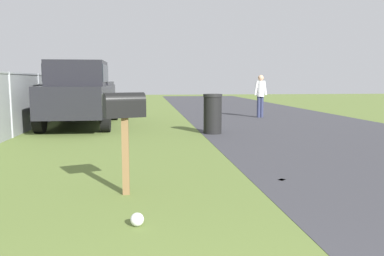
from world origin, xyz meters
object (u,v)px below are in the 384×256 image
(mailbox, at_px, (125,113))
(trash_bin, at_px, (213,114))
(pickup_truck, at_px, (80,92))
(pedestrian, at_px, (260,93))

(mailbox, distance_m, trash_bin, 6.05)
(pickup_truck, relative_size, pedestrian, 3.10)
(pedestrian, bearing_deg, mailbox, 140.66)
(pickup_truck, bearing_deg, mailbox, 12.53)
(mailbox, relative_size, pedestrian, 0.79)
(mailbox, height_order, pickup_truck, pickup_truck)
(trash_bin, bearing_deg, pickup_truck, 60.71)
(trash_bin, xyz_separation_m, pedestrian, (4.44, -2.72, 0.43))
(pickup_truck, height_order, trash_bin, pickup_truck)
(mailbox, xyz_separation_m, trash_bin, (5.64, -2.13, -0.52))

